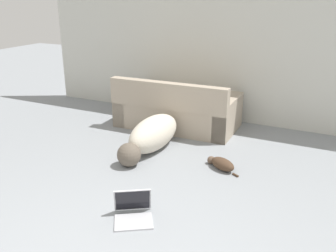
{
  "coord_description": "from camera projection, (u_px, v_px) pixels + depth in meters",
  "views": [
    {
      "loc": [
        1.2,
        -1.33,
        1.97
      ],
      "look_at": [
        -0.42,
        2.0,
        0.62
      ],
      "focal_mm": 40.0,
      "sensor_mm": 36.0,
      "label": 1
    }
  ],
  "objects": [
    {
      "name": "wall_back",
      "position": [
        262.0,
        37.0,
        5.43
      ],
      "size": [
        7.48,
        0.06,
        2.67
      ],
      "color": "beige",
      "rests_on": "ground_plane"
    },
    {
      "name": "couch",
      "position": [
        177.0,
        111.0,
        5.66
      ],
      "size": [
        1.8,
        0.96,
        0.76
      ],
      "rotation": [
        0.0,
        0.0,
        3.17
      ],
      "color": "tan",
      "rests_on": "ground_plane"
    },
    {
      "name": "laptop_open",
      "position": [
        133.0,
        209.0,
        3.43
      ],
      "size": [
        0.47,
        0.47,
        0.26
      ],
      "rotation": [
        0.0,
        0.0,
        0.57
      ],
      "color": "#B7B7BC",
      "rests_on": "ground_plane"
    },
    {
      "name": "dog",
      "position": [
        151.0,
        135.0,
        4.82
      ],
      "size": [
        0.46,
        1.48,
        0.44
      ],
      "rotation": [
        0.0,
        0.0,
        4.67
      ],
      "color": "beige",
      "rests_on": "ground_plane"
    },
    {
      "name": "cat",
      "position": [
        222.0,
        164.0,
        4.36
      ],
      "size": [
        0.46,
        0.3,
        0.14
      ],
      "rotation": [
        0.0,
        0.0,
        2.67
      ],
      "color": "#473323",
      "rests_on": "ground_plane"
    }
  ]
}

